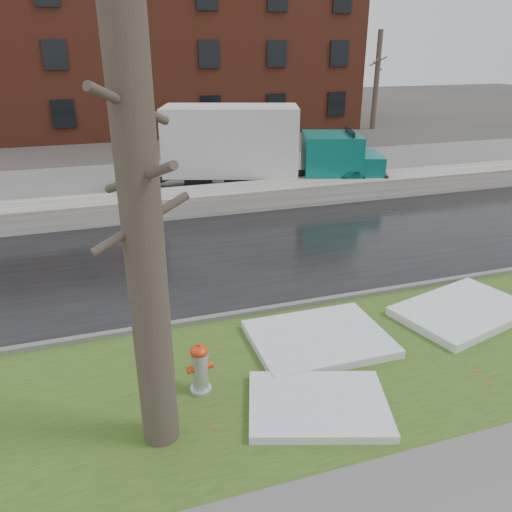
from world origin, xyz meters
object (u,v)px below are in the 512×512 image
object	(u,v)px
box_truck	(258,147)
worker	(128,169)
fire_hydrant	(200,366)
tree	(143,228)

from	to	relation	value
box_truck	worker	distance (m)	5.41
fire_hydrant	tree	xyz separation A→B (m)	(-0.78, -0.85, 2.79)
fire_hydrant	tree	size ratio (longest dim) A/B	0.14
fire_hydrant	worker	size ratio (longest dim) A/B	0.56
tree	fire_hydrant	bearing A→B (deg)	47.34
box_truck	worker	size ratio (longest dim) A/B	6.06
fire_hydrant	box_truck	bearing A→B (deg)	60.20
fire_hydrant	box_truck	world-z (taller)	box_truck
worker	fire_hydrant	bearing A→B (deg)	86.24
fire_hydrant	box_truck	xyz separation A→B (m)	(4.96, 12.02, 1.22)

